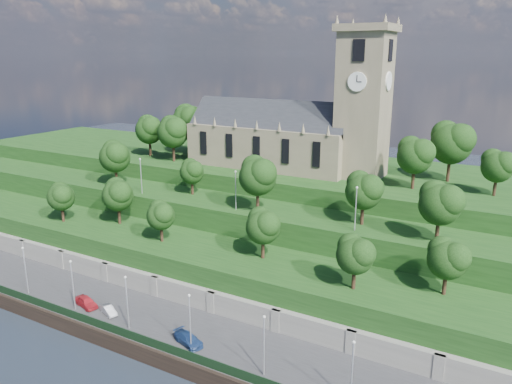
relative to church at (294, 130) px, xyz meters
The scene contains 17 objects.
ground 51.21m from the church, 90.98° to the right, with size 320.00×320.00×0.00m, color black.
promenade 45.42m from the church, 91.13° to the right, with size 160.00×12.00×2.00m, color #2D2D30.
quay_wall 50.78m from the church, 90.98° to the right, with size 160.00×0.50×2.20m, color black.
fence 49.57m from the church, 91.00° to the right, with size 160.00×0.10×1.20m, color black.
retaining_wall 39.48m from the church, 91.33° to the right, with size 160.00×2.10×5.00m.
embankment_lower 33.57m from the church, 91.61° to the right, with size 160.00×12.00×8.00m, color #163812.
embankment_upper 23.71m from the church, 92.66° to the right, with size 160.00×10.00×12.00m, color #163812.
hilltop 15.57m from the church, 101.11° to the left, with size 160.00×32.00×15.00m, color #163812.
church is the anchor object (origin of this frame).
trees_lower 29.36m from the church, 90.27° to the right, with size 68.32×9.05×8.04m.
trees_upper 18.88m from the church, 82.02° to the right, with size 65.55×8.19×9.01m.
trees_hilltop 3.38m from the church, 166.42° to the right, with size 74.01×16.65×10.90m.
lamp_posts_promenade 46.50m from the church, 93.67° to the right, with size 60.36×0.36×7.39m.
lamp_posts_upper 21.08m from the church, 92.26° to the right, with size 40.36×0.36×6.54m.
car_left 48.07m from the church, 105.95° to the right, with size 1.70×4.23×1.44m, color #AD1C26.
car_middle 47.23m from the church, 100.51° to the right, with size 1.19×3.42×1.13m, color #ADACB1.
car_right 47.44m from the church, 81.74° to the right, with size 1.83×4.50×1.31m, color navy.
Camera 1 is at (40.80, -39.71, 36.48)m, focal length 35.00 mm.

